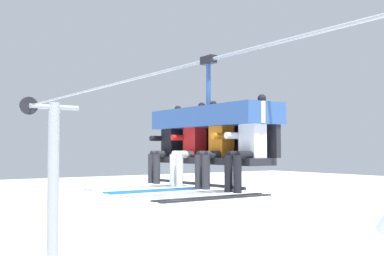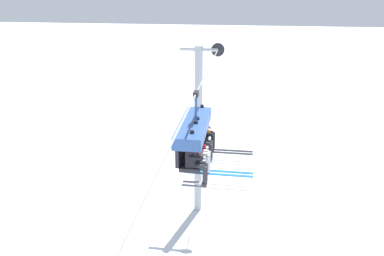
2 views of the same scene
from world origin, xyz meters
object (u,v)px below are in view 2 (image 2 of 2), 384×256
(chairlift_chair, at_px, (193,132))
(skier_red, at_px, (200,147))
(skier_orange, at_px, (203,137))
(skier_white, at_px, (205,128))
(lift_tower_far, at_px, (199,129))
(skier_black, at_px, (196,159))

(chairlift_chair, xyz_separation_m, skier_red, (-0.33, -0.21, -0.27))
(skier_orange, bearing_deg, skier_white, 0.00)
(skier_red, relative_size, skier_orange, 1.00)
(lift_tower_far, bearing_deg, skier_white, -171.02)
(skier_orange, bearing_deg, lift_tower_far, 8.06)
(lift_tower_far, distance_m, skier_black, 8.23)
(skier_black, xyz_separation_m, skier_red, (0.67, 0.00, 0.00))
(chairlift_chair, bearing_deg, skier_white, -12.04)
(skier_white, bearing_deg, skier_orange, 180.00)
(skier_orange, bearing_deg, skier_black, 180.00)
(lift_tower_far, bearing_deg, skier_orange, -171.94)
(skier_orange, distance_m, skier_white, 0.68)
(lift_tower_far, xyz_separation_m, skier_white, (-5.84, -0.92, 2.30))
(skier_orange, bearing_deg, skier_red, 180.00)
(skier_red, xyz_separation_m, skier_white, (1.34, 0.00, 0.00))
(lift_tower_far, height_order, skier_orange, lift_tower_far)
(lift_tower_far, distance_m, skier_white, 6.34)
(skier_red, bearing_deg, skier_white, 0.00)
(skier_red, xyz_separation_m, skier_orange, (0.66, 0.00, 0.00))
(chairlift_chair, bearing_deg, skier_red, -147.03)
(chairlift_chair, distance_m, skier_red, 0.48)
(lift_tower_far, xyz_separation_m, skier_red, (-7.18, -0.92, 2.30))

